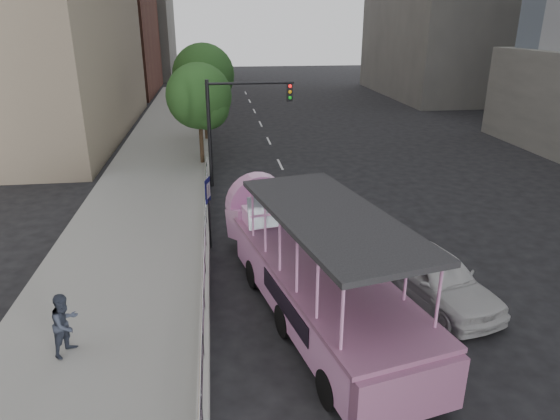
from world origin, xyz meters
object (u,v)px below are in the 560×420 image
at_px(duck_boat, 307,267).
at_px(street_tree_far, 205,77).
at_px(traffic_signal, 234,116).
at_px(street_tree_near, 201,99).
at_px(car, 435,276).
at_px(pedestrian_mid, 65,324).
at_px(parking_sign, 209,205).

distance_m(duck_boat, street_tree_far, 21.40).
height_order(traffic_signal, street_tree_far, street_tree_far).
xyz_separation_m(traffic_signal, street_tree_near, (-1.60, 3.43, 0.32)).
xyz_separation_m(car, street_tree_near, (-6.86, 15.16, 3.04)).
bearing_deg(street_tree_far, duck_boat, -82.15).
relative_size(duck_boat, pedestrian_mid, 6.67).
xyz_separation_m(duck_boat, parking_sign, (-2.76, 4.32, 0.42)).
bearing_deg(traffic_signal, duck_boat, -82.63).
relative_size(duck_boat, traffic_signal, 2.01).
bearing_deg(duck_boat, street_tree_near, 101.66).
bearing_deg(car, street_tree_far, 92.73).
height_order(car, pedestrian_mid, pedestrian_mid).
distance_m(parking_sign, traffic_signal, 7.58).
xyz_separation_m(pedestrian_mid, traffic_signal, (4.63, 13.36, 2.41)).
bearing_deg(traffic_signal, street_tree_near, 114.98).
bearing_deg(traffic_signal, street_tree_far, 98.43).
bearing_deg(street_tree_far, car, -72.54).
bearing_deg(street_tree_near, car, -65.67).
bearing_deg(pedestrian_mid, street_tree_far, 20.34).
height_order(traffic_signal, street_tree_near, street_tree_near).
xyz_separation_m(traffic_signal, street_tree_far, (-1.40, 9.43, 0.81)).
relative_size(pedestrian_mid, traffic_signal, 0.30).
relative_size(pedestrian_mid, street_tree_near, 0.27).
bearing_deg(car, traffic_signal, 99.41).
xyz_separation_m(parking_sign, street_tree_near, (-0.33, 10.67, 2.15)).
distance_m(car, street_tree_near, 16.92).
relative_size(car, pedestrian_mid, 2.93).
relative_size(car, parking_sign, 1.74).
distance_m(pedestrian_mid, street_tree_near, 17.27).
height_order(duck_boat, traffic_signal, traffic_signal).
xyz_separation_m(duck_boat, street_tree_near, (-3.09, 14.99, 2.56)).
xyz_separation_m(duck_boat, traffic_signal, (-1.50, 11.56, 2.24)).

